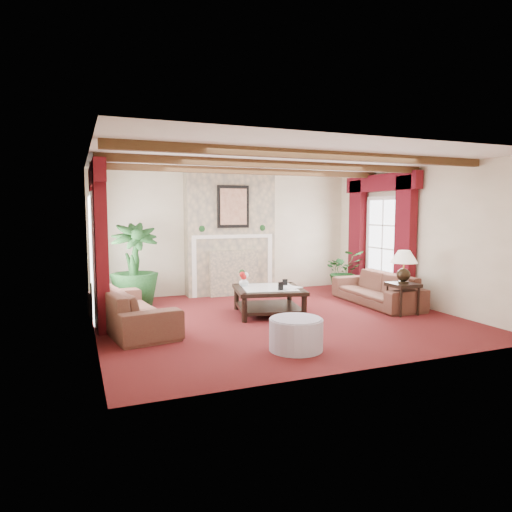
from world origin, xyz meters
name	(u,v)px	position (x,y,z in m)	size (l,w,h in m)	color
floor	(277,318)	(0.00, 0.00, 0.00)	(6.00, 6.00, 0.00)	#430C14
ceiling	(278,161)	(0.00, 0.00, 2.70)	(6.00, 6.00, 0.00)	white
back_wall	(227,233)	(0.00, 2.75, 1.35)	(6.00, 0.02, 2.70)	beige
left_wall	(92,246)	(-3.00, 0.00, 1.35)	(0.02, 5.50, 2.70)	beige
right_wall	(417,237)	(3.00, 0.00, 1.35)	(0.02, 5.50, 2.70)	beige
ceiling_beams	(278,164)	(0.00, 0.00, 2.64)	(6.00, 3.00, 0.12)	#3D2513
fireplace	(230,173)	(0.00, 2.55, 2.70)	(2.00, 0.52, 2.70)	tan
french_door_left	(90,195)	(-2.97, 1.00, 2.13)	(0.10, 1.10, 2.16)	white
french_door_right	(385,198)	(2.97, 1.00, 2.13)	(0.10, 1.10, 2.16)	white
curtains_left	(96,169)	(-2.86, 1.00, 2.55)	(0.20, 2.40, 2.55)	#4B0A16
curtains_right	(381,178)	(2.86, 1.00, 2.55)	(0.20, 2.40, 2.55)	#4B0A16
sofa_left	(131,301)	(-2.44, 0.23, 0.44)	(1.03, 2.35, 0.89)	#340E17
sofa_right	(377,284)	(2.34, 0.35, 0.42)	(0.70, 2.15, 0.83)	#340E17
potted_palm	(135,283)	(-2.18, 1.91, 0.46)	(0.94, 1.64, 0.91)	black
small_plant	(344,275)	(2.49, 1.78, 0.38)	(1.10, 1.16, 0.76)	black
coffee_table	(269,301)	(-0.02, 0.32, 0.24)	(1.18, 1.18, 0.48)	black
side_table	(403,299)	(2.23, -0.56, 0.28)	(0.48, 0.48, 0.57)	black
ottoman	(296,334)	(-0.52, -1.76, 0.21)	(0.72, 0.72, 0.42)	#A69FB4
table_lamp	(404,266)	(2.23, -0.56, 0.87)	(0.48, 0.48, 0.61)	black
flower_vase	(244,282)	(-0.39, 0.63, 0.57)	(0.21, 0.22, 0.17)	silver
book	(289,280)	(0.26, 0.09, 0.63)	(0.21, 0.10, 0.30)	black
photo_frame_a	(281,286)	(0.05, -0.03, 0.56)	(0.11, 0.02, 0.15)	black
photo_frame_b	(285,282)	(0.36, 0.44, 0.54)	(0.09, 0.02, 0.12)	black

